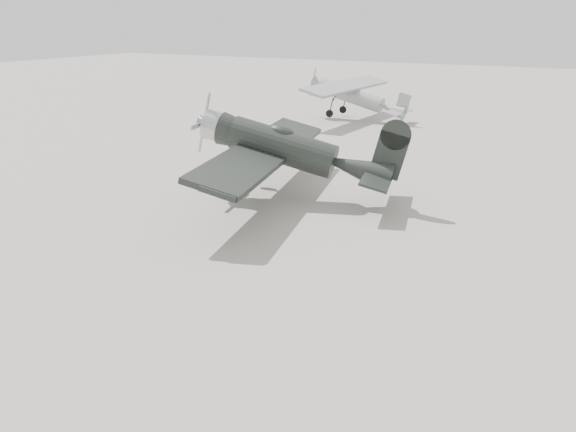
# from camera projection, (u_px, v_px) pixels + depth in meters

# --- Properties ---
(ground) EXTENTS (160.00, 160.00, 0.00)m
(ground) POSITION_uv_depth(u_px,v_px,m) (277.00, 271.00, 16.40)
(ground) COLOR gray
(ground) RESTS_ON ground
(lowwing_monoplane) EXTENTS (8.49, 11.77, 3.78)m
(lowwing_monoplane) POSITION_uv_depth(u_px,v_px,m) (292.00, 151.00, 22.30)
(lowwing_monoplane) COLOR black
(lowwing_monoplane) RESTS_ON ground
(highwing_monoplane) EXTENTS (7.63, 10.76, 3.05)m
(highwing_monoplane) POSITION_uv_depth(u_px,v_px,m) (354.00, 93.00, 40.02)
(highwing_monoplane) COLOR gray
(highwing_monoplane) RESTS_ON ground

